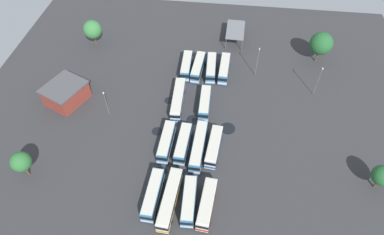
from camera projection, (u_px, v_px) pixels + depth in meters
ground_plane at (194, 127)px, 84.53m from camera, size 119.50×119.50×0.00m
bus_row0_slot0 at (207, 204)px, 68.53m from camera, size 10.81×3.54×3.50m
bus_row0_slot1 at (189, 201)px, 69.00m from camera, size 10.47×2.98×3.50m
bus_row0_slot2 at (170, 199)px, 69.22m from camera, size 13.52×3.52×3.50m
bus_row0_slot3 at (153, 195)px, 69.96m from camera, size 11.24×3.03×3.50m
bus_row1_slot0 at (214, 147)px, 78.16m from camera, size 10.82×3.55×3.50m
bus_row1_slot1 at (199, 146)px, 78.20m from camera, size 13.47×3.17×3.50m
bus_row1_slot2 at (183, 144)px, 78.73m from camera, size 10.59×3.13×3.50m
bus_row1_slot3 at (167, 142)px, 79.11m from camera, size 10.83×2.92×3.50m
bus_row2_slot1 at (205, 103)px, 87.51m from camera, size 10.43×2.76×3.50m
bus_row2_slot3 at (178, 99)px, 88.36m from camera, size 13.46×3.08×3.50m
bus_row3_slot0 at (224, 68)px, 96.60m from camera, size 11.07×3.02×3.50m
bus_row3_slot1 at (211, 68)px, 96.83m from camera, size 10.75×2.98×3.50m
bus_row3_slot2 at (198, 67)px, 97.02m from camera, size 11.09×3.37×3.50m
bus_row3_slot3 at (186, 66)px, 97.44m from camera, size 10.50×2.83×3.50m
depot_building at (66, 93)px, 88.81m from camera, size 12.85×12.27×5.16m
maintenance_shelter at (235, 30)px, 106.02m from camera, size 10.84×5.86×3.93m
lamp_post_mid_lot at (106, 102)px, 84.38m from camera, size 0.56×0.28×7.58m
lamp_post_by_building at (257, 61)px, 93.68m from camera, size 0.56×0.28×9.37m
lamp_post_far_corner at (318, 81)px, 88.39m from camera, size 0.56×0.28×9.31m
tree_west_edge at (321, 44)px, 96.95m from camera, size 6.61×6.61×9.69m
tree_north_edge at (382, 176)px, 69.82m from camera, size 4.43×4.43×6.80m
tree_east_edge at (21, 162)px, 71.57m from camera, size 4.41×4.41×7.23m
tree_south_edge at (92, 30)px, 102.71m from camera, size 5.65×5.65×8.58m
puddle_back_corner at (160, 172)px, 75.65m from camera, size 3.28×3.28×0.01m
puddle_between_rows at (157, 131)px, 83.57m from camera, size 2.71×2.71×0.01m
puddle_centre_drain at (228, 128)px, 84.18m from camera, size 3.89×3.89×0.01m
puddle_front_lane at (169, 100)px, 90.66m from camera, size 2.68×2.68×0.01m
puddle_near_shelter at (193, 120)px, 86.05m from camera, size 3.45×3.45×0.01m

